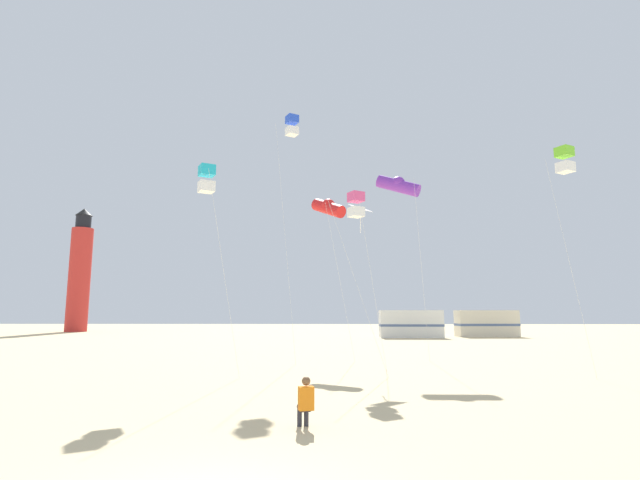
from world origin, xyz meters
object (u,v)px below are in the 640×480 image
kite_diamond_white (361,214)px  kite_tube_scarlet (328,207)px  kite_box_lime (565,160)px  kite_tube_violet (398,185)px  lighthouse_distant (80,273)px  rv_van_white (411,324)px  rv_van_cream (486,323)px  kite_box_cyan (207,179)px  kite_flyer_standing (305,401)px  kite_box_blue (292,126)px  kite_box_rainbow (356,205)px

kite_diamond_white → kite_tube_scarlet: (-1.59, 3.93, 1.17)m
kite_tube_scarlet → kite_box_lime: kite_box_lime is taller
kite_tube_violet → kite_tube_scarlet: bearing=171.0°
kite_tube_violet → lighthouse_distant: size_ratio=0.61×
kite_tube_scarlet → rv_van_white: bearing=70.9°
kite_diamond_white → rv_van_cream: kite_diamond_white is taller
kite_tube_scarlet → kite_box_cyan: (-5.00, -7.43, -0.40)m
kite_flyer_standing → kite_box_blue: bearing=-98.9°
kite_diamond_white → kite_box_cyan: 7.51m
kite_diamond_white → kite_box_lime: 9.27m
kite_tube_violet → rv_van_white: size_ratio=1.59×
kite_box_blue → kite_tube_violet: bearing=3.2°
kite_diamond_white → rv_van_white: size_ratio=1.20×
kite_box_lime → lighthouse_distant: 62.66m
kite_box_rainbow → rv_van_white: size_ratio=1.24×
kite_box_cyan → rv_van_cream: (21.92, 33.97, -6.68)m
kite_box_blue → kite_box_rainbow: size_ratio=1.69×
kite_flyer_standing → kite_box_lime: kite_box_lime is taller
kite_box_cyan → rv_van_cream: bearing=57.2°
kite_tube_violet → lighthouse_distant: (-37.89, 38.70, -1.74)m
kite_tube_scarlet → kite_box_cyan: 8.97m
kite_tube_scarlet → kite_box_lime: size_ratio=0.94×
kite_box_lime → rv_van_white: (-2.01, 30.32, -7.82)m
kite_diamond_white → kite_tube_violet: size_ratio=0.76×
lighthouse_distant → kite_box_cyan: bearing=-57.5°
kite_flyer_standing → rv_van_cream: size_ratio=0.18×
kite_flyer_standing → rv_van_white: 40.52m
kite_tube_violet → kite_diamond_white: bearing=-124.7°
kite_box_cyan → kite_diamond_white: bearing=28.0°
kite_tube_scarlet → kite_box_rainbow: (1.28, -5.32, -1.05)m
kite_flyer_standing → kite_tube_violet: size_ratio=0.11×
kite_box_cyan → kite_box_rainbow: kite_box_cyan is taller
kite_flyer_standing → rv_van_cream: 45.31m
kite_box_rainbow → kite_box_cyan: bearing=-161.5°
kite_tube_violet → kite_box_blue: 6.80m
kite_box_lime → kite_diamond_white: bearing=166.3°
kite_tube_violet → lighthouse_distant: lighthouse_distant is taller
kite_tube_violet → rv_van_white: 26.55m
kite_box_rainbow → kite_box_lime: bearing=-4.8°
kite_flyer_standing → kite_box_rainbow: kite_box_rainbow is taller
kite_tube_scarlet → kite_box_blue: (-2.02, -0.94, 4.47)m
lighthouse_distant → kite_box_rainbow: bearing=-50.9°
kite_box_blue → lighthouse_distant: lighthouse_distant is taller
kite_diamond_white → lighthouse_distant: size_ratio=0.46×
kite_diamond_white → kite_box_blue: (-3.61, 2.99, 5.64)m
kite_box_lime → rv_van_white: 31.38m
lighthouse_distant → rv_van_cream: (50.92, -11.55, -6.45)m
kite_tube_violet → rv_van_cream: 31.21m
kite_box_blue → rv_van_white: size_ratio=2.10×
kite_diamond_white → kite_tube_scarlet: bearing=112.0°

